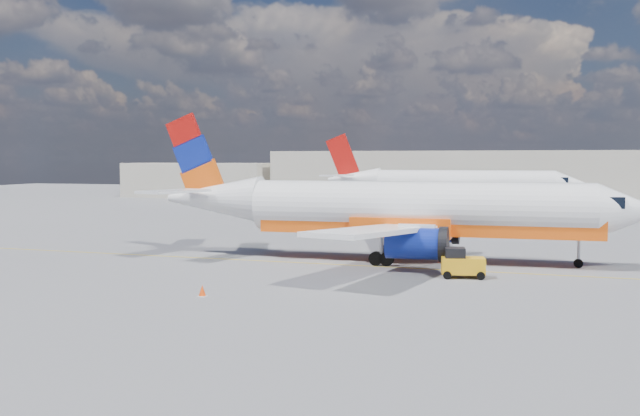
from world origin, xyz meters
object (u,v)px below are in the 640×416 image
(main_jet, at_px, (402,210))
(traffic_cone, at_px, (202,291))
(gse_tug, at_px, (462,264))
(second_jet, at_px, (456,185))

(main_jet, height_order, traffic_cone, main_jet)
(gse_tug, xyz_separation_m, traffic_cone, (-11.54, -9.63, -0.54))
(main_jet, relative_size, second_jet, 1.00)
(gse_tug, bearing_deg, main_jet, 118.21)
(main_jet, xyz_separation_m, gse_tug, (4.59, -5.49, -2.57))
(main_jet, bearing_deg, traffic_cone, -117.56)
(second_jet, distance_m, traffic_cone, 61.27)
(second_jet, height_order, gse_tug, second_jet)
(second_jet, height_order, traffic_cone, second_jet)
(traffic_cone, bearing_deg, gse_tug, 39.84)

